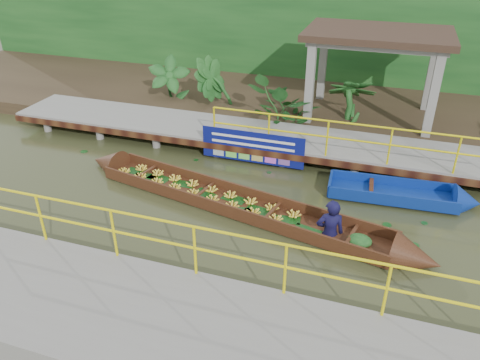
% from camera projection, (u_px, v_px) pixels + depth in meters
% --- Properties ---
extents(ground, '(80.00, 80.00, 0.00)m').
position_uv_depth(ground, '(216.00, 208.00, 11.38)').
color(ground, '#2F341A').
rests_on(ground, ground).
extents(land_strip, '(30.00, 8.00, 0.45)m').
position_uv_depth(land_strip, '(287.00, 100.00, 17.48)').
color(land_strip, '#332519').
rests_on(land_strip, ground).
extents(far_dock, '(16.00, 2.06, 1.66)m').
position_uv_depth(far_dock, '(257.00, 136.00, 13.98)').
color(far_dock, gray).
rests_on(far_dock, ground).
extents(near_dock, '(18.00, 2.40, 1.73)m').
position_uv_depth(near_dock, '(181.00, 337.00, 7.48)').
color(near_dock, gray).
rests_on(near_dock, ground).
extents(pavilion, '(4.40, 3.00, 3.00)m').
position_uv_depth(pavilion, '(378.00, 43.00, 14.40)').
color(pavilion, gray).
rests_on(pavilion, ground).
extents(foliage_backdrop, '(30.00, 0.80, 4.00)m').
position_uv_depth(foliage_backdrop, '(304.00, 38.00, 18.69)').
color(foliage_backdrop, '#16451A').
rests_on(foliage_backdrop, ground).
extents(vendor_boat, '(9.42, 2.83, 2.12)m').
position_uv_depth(vendor_boat, '(248.00, 203.00, 11.13)').
color(vendor_boat, '#361D0E').
rests_on(vendor_boat, ground).
extents(moored_blue_boat, '(3.67, 1.17, 0.86)m').
position_uv_depth(moored_blue_boat, '(428.00, 198.00, 11.50)').
color(moored_blue_boat, navy).
rests_on(moored_blue_boat, ground).
extents(blue_banner, '(2.97, 0.04, 0.93)m').
position_uv_depth(blue_banner, '(252.00, 147.00, 13.12)').
color(blue_banner, navy).
rests_on(blue_banner, ground).
extents(tropical_plants, '(14.32, 1.32, 1.65)m').
position_uv_depth(tropical_plants, '(343.00, 98.00, 14.53)').
color(tropical_plants, '#16451A').
rests_on(tropical_plants, ground).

